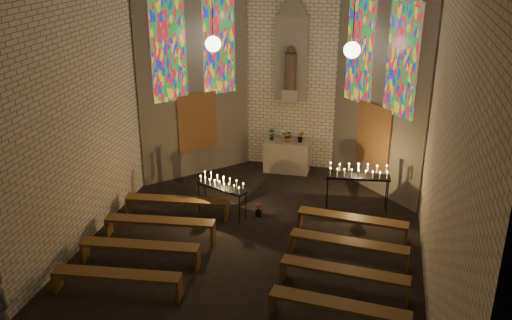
# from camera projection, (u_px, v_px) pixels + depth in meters

# --- Properties ---
(floor) EXTENTS (12.00, 12.00, 0.00)m
(floor) POSITION_uv_depth(u_px,v_px,m) (245.00, 261.00, 13.20)
(floor) COLOR black
(floor) RESTS_ON ground
(room) EXTENTS (8.22, 12.43, 7.00)m
(room) POSITION_uv_depth(u_px,v_px,m) (275.00, 71.00, 14.84)
(room) COLOR beige
(room) RESTS_ON ground
(altar) EXTENTS (1.40, 0.60, 1.00)m
(altar) POSITION_uv_depth(u_px,v_px,m) (287.00, 156.00, 17.93)
(altar) COLOR #B1A491
(altar) RESTS_ON ground
(flower_vase_left) EXTENTS (0.22, 0.16, 0.38)m
(flower_vase_left) POSITION_uv_depth(u_px,v_px,m) (272.00, 134.00, 17.77)
(flower_vase_left) COLOR #4C723F
(flower_vase_left) RESTS_ON altar
(flower_vase_center) EXTENTS (0.41, 0.37, 0.40)m
(flower_vase_center) POSITION_uv_depth(u_px,v_px,m) (288.00, 136.00, 17.61)
(flower_vase_center) COLOR #4C723F
(flower_vase_center) RESTS_ON altar
(flower_vase_right) EXTENTS (0.23, 0.20, 0.37)m
(flower_vase_right) POSITION_uv_depth(u_px,v_px,m) (301.00, 137.00, 17.60)
(flower_vase_right) COLOR #4C723F
(flower_vase_right) RESTS_ON altar
(aisle_flower_pot) EXTENTS (0.23, 0.23, 0.36)m
(aisle_flower_pot) POSITION_uv_depth(u_px,v_px,m) (259.00, 210.00, 15.23)
(aisle_flower_pot) COLOR #4C723F
(aisle_flower_pot) RESTS_ON ground
(votive_stand_left) EXTENTS (1.48, 0.87, 1.07)m
(votive_stand_left) POSITION_uv_depth(u_px,v_px,m) (222.00, 185.00, 14.95)
(votive_stand_left) COLOR black
(votive_stand_left) RESTS_ON ground
(votive_stand_right) EXTENTS (1.74, 0.59, 1.25)m
(votive_stand_right) POSITION_uv_depth(u_px,v_px,m) (358.00, 174.00, 15.24)
(votive_stand_right) COLOR black
(votive_stand_right) RESTS_ON ground
(pew_left_0) EXTENTS (2.75, 0.65, 0.52)m
(pew_left_0) POSITION_uv_depth(u_px,v_px,m) (177.00, 202.00, 15.12)
(pew_left_0) COLOR brown
(pew_left_0) RESTS_ON ground
(pew_right_0) EXTENTS (2.75, 0.65, 0.52)m
(pew_right_0) POSITION_uv_depth(u_px,v_px,m) (352.00, 220.00, 14.16)
(pew_right_0) COLOR brown
(pew_right_0) RESTS_ON ground
(pew_left_1) EXTENTS (2.75, 0.65, 0.52)m
(pew_left_1) POSITION_uv_depth(u_px,v_px,m) (160.00, 223.00, 14.04)
(pew_left_1) COLOR brown
(pew_left_1) RESTS_ON ground
(pew_right_1) EXTENTS (2.75, 0.65, 0.52)m
(pew_right_1) POSITION_uv_depth(u_px,v_px,m) (349.00, 244.00, 13.08)
(pew_right_1) COLOR brown
(pew_right_1) RESTS_ON ground
(pew_left_2) EXTENTS (2.75, 0.65, 0.52)m
(pew_left_2) POSITION_uv_depth(u_px,v_px,m) (140.00, 248.00, 12.95)
(pew_left_2) COLOR brown
(pew_left_2) RESTS_ON ground
(pew_right_2) EXTENTS (2.75, 0.65, 0.52)m
(pew_right_2) POSITION_uv_depth(u_px,v_px,m) (344.00, 273.00, 12.00)
(pew_right_2) COLOR brown
(pew_right_2) RESTS_ON ground
(pew_left_3) EXTENTS (2.75, 0.65, 0.52)m
(pew_left_3) POSITION_uv_depth(u_px,v_px,m) (117.00, 277.00, 11.87)
(pew_left_3) COLOR brown
(pew_left_3) RESTS_ON ground
(pew_right_3) EXTENTS (2.75, 0.65, 0.52)m
(pew_right_3) POSITION_uv_depth(u_px,v_px,m) (339.00, 307.00, 10.92)
(pew_right_3) COLOR brown
(pew_right_3) RESTS_ON ground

